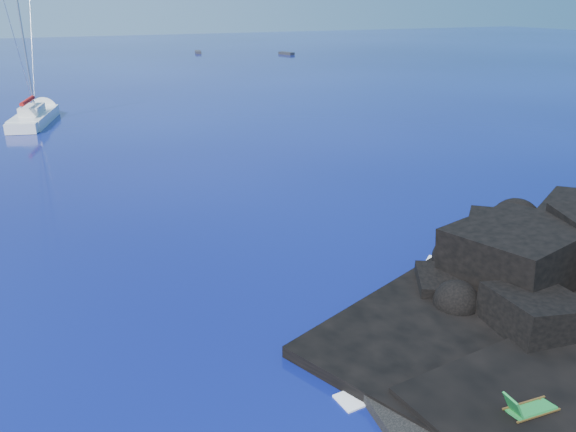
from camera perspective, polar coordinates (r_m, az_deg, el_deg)
name	(u,v)px	position (r m, az deg, el deg)	size (l,w,h in m)	color
beach	(511,406)	(19.41, 21.67, -17.53)	(8.50, 6.00, 0.70)	black
surf_foam	(432,329)	(22.33, 14.39, -11.08)	(10.00, 8.00, 0.06)	white
sailboat	(35,123)	(62.97, -24.27, 8.63)	(2.99, 14.25, 14.94)	white
deck_chair	(532,403)	(18.26, 23.58, -17.03)	(1.59, 0.70, 1.10)	#1A7831
distant_boat_a	(198,53)	(137.44, -9.12, 16.02)	(1.31, 4.21, 0.56)	#2A292F
distant_boat_b	(286,55)	(132.37, -0.16, 16.08)	(1.31, 4.22, 0.56)	black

